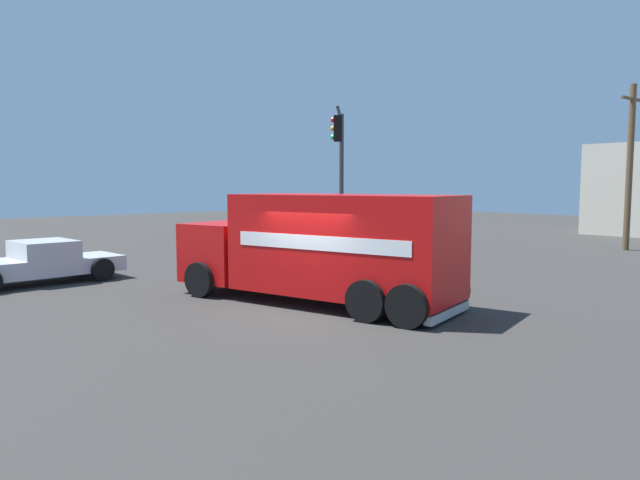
# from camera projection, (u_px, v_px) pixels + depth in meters

# --- Properties ---
(ground_plane) EXTENTS (100.00, 100.00, 0.00)m
(ground_plane) POSITION_uv_depth(u_px,v_px,m) (316.00, 311.00, 14.77)
(ground_plane) COLOR #33302D
(delivery_truck) EXTENTS (8.36, 4.57, 2.93)m
(delivery_truck) POSITION_uv_depth(u_px,v_px,m) (322.00, 247.00, 15.65)
(delivery_truck) COLOR red
(delivery_truck) RESTS_ON ground
(traffic_light_primary) EXTENTS (3.05, 3.06, 6.22)m
(traffic_light_primary) POSITION_uv_depth(u_px,v_px,m) (340.00, 163.00, 24.17)
(traffic_light_primary) COLOR #38383D
(traffic_light_primary) RESTS_ON ground
(pickup_silver) EXTENTS (2.55, 5.33, 1.38)m
(pickup_silver) POSITION_uv_depth(u_px,v_px,m) (38.00, 261.00, 18.89)
(pickup_silver) COLOR #B7BABF
(pickup_silver) RESTS_ON ground
(utility_pole) EXTENTS (0.30, 2.20, 7.95)m
(utility_pole) POSITION_uv_depth(u_px,v_px,m) (630.00, 165.00, 28.18)
(utility_pole) COLOR brown
(utility_pole) RESTS_ON ground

